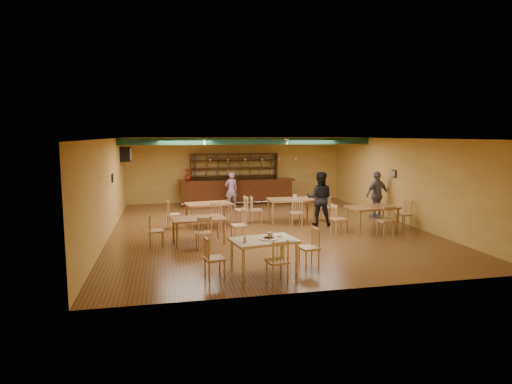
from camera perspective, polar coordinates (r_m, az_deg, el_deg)
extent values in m
plane|color=#582F19|center=(14.56, 1.23, -4.78)|extent=(12.00, 12.00, 0.00)
cube|color=#103220|center=(16.96, -0.91, 6.76)|extent=(10.00, 0.30, 0.25)
cube|color=white|center=(17.31, -7.20, 6.95)|extent=(0.05, 2.50, 0.05)
cube|color=white|center=(17.86, 3.16, 7.01)|extent=(0.05, 2.50, 0.05)
cube|color=white|center=(18.13, -16.91, 4.84)|extent=(0.34, 0.70, 0.48)
cube|color=black|center=(15.01, -18.49, 1.78)|extent=(0.04, 0.34, 0.28)
cube|color=black|center=(16.59, 17.81, 2.33)|extent=(0.04, 0.34, 0.28)
cube|color=#32120A|center=(19.42, -2.60, 0.03)|extent=(5.26, 0.85, 1.13)
cube|color=#32120A|center=(19.97, -2.90, 1.90)|extent=(4.07, 0.40, 2.28)
imported|color=maroon|center=(19.10, -9.08, 2.30)|extent=(0.37, 0.37, 0.52)
cube|color=brown|center=(15.01, -6.31, -2.94)|extent=(1.69, 1.19, 0.77)
cube|color=brown|center=(15.63, 4.64, -2.41)|extent=(1.69, 1.06, 0.82)
cube|color=brown|center=(12.55, -7.62, -5.09)|extent=(1.60, 1.07, 0.75)
cube|color=brown|center=(14.63, 15.15, -3.40)|extent=(1.69, 1.14, 0.79)
cube|color=tan|center=(9.88, 1.05, -8.46)|extent=(1.58, 1.17, 0.77)
cylinder|color=silver|center=(9.80, 1.65, -6.21)|extent=(0.47, 0.47, 0.01)
cylinder|color=#EAE5C6|center=(9.53, -1.46, -6.32)|extent=(0.09, 0.09, 0.11)
cube|color=white|center=(10.06, 2.81, -5.82)|extent=(0.25, 0.22, 0.03)
cube|color=silver|center=(9.89, 2.46, -6.04)|extent=(0.31, 0.27, 0.00)
cylinder|color=white|center=(9.73, 4.61, -6.35)|extent=(0.26, 0.26, 0.01)
imported|color=#8A489C|center=(18.53, -3.30, 0.29)|extent=(0.61, 0.45, 1.54)
imported|color=black|center=(15.05, 8.46, -0.83)|extent=(1.11, 1.00, 1.87)
imported|color=slate|center=(16.85, 15.77, -0.32)|extent=(1.11, 0.72, 1.76)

